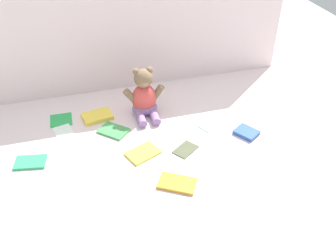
# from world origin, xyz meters

# --- Properties ---
(ground_plane) EXTENTS (3.20, 3.20, 0.00)m
(ground_plane) POSITION_xyz_m (0.00, 0.00, 0.00)
(ground_plane) COLOR silver
(backdrop_drape) EXTENTS (1.50, 0.03, 0.69)m
(backdrop_drape) POSITION_xyz_m (0.00, 0.43, 0.34)
(backdrop_drape) COLOR silver
(backdrop_drape) RESTS_ON ground_plane
(teddy_bear) EXTENTS (0.19, 0.17, 0.23)m
(teddy_bear) POSITION_xyz_m (-0.06, 0.16, 0.09)
(teddy_bear) COLOR #D84C47
(teddy_bear) RESTS_ON ground_plane
(book_case_0) EXTENTS (0.10, 0.15, 0.01)m
(book_case_0) POSITION_xyz_m (-0.43, 0.09, 0.00)
(book_case_0) COLOR white
(book_case_0) RESTS_ON ground_plane
(book_case_1) EXTENTS (0.10, 0.10, 0.01)m
(book_case_1) POSITION_xyz_m (-0.44, 0.21, 0.00)
(book_case_1) COLOR green
(book_case_1) RESTS_ON ground_plane
(book_case_2) EXTENTS (0.15, 0.11, 0.02)m
(book_case_2) POSITION_xyz_m (-0.28, 0.18, 0.01)
(book_case_2) COLOR yellow
(book_case_2) RESTS_ON ground_plane
(book_case_3) EXTENTS (0.12, 0.12, 0.02)m
(book_case_3) POSITION_xyz_m (0.33, -0.12, 0.01)
(book_case_3) COLOR #2B50A8
(book_case_3) RESTS_ON ground_plane
(book_case_4) EXTENTS (0.15, 0.13, 0.01)m
(book_case_4) POSITION_xyz_m (0.05, -0.05, 0.00)
(book_case_4) COLOR white
(book_case_4) RESTS_ON ground_plane
(book_case_5) EXTENTS (0.15, 0.15, 0.01)m
(book_case_5) POSITION_xyz_m (-0.22, 0.05, 0.01)
(book_case_5) COLOR #42934E
(book_case_5) RESTS_ON ground_plane
(book_case_6) EXTENTS (0.13, 0.11, 0.01)m
(book_case_6) POSITION_xyz_m (0.21, -0.02, 0.00)
(book_case_6) COLOR #89BED7
(book_case_6) RESTS_ON ground_plane
(book_case_7) EXTENTS (0.16, 0.14, 0.01)m
(book_case_7) POSITION_xyz_m (-0.05, -0.33, 0.01)
(book_case_7) COLOR orange
(book_case_7) RESTS_ON ground_plane
(book_case_8) EXTENTS (0.12, 0.11, 0.01)m
(book_case_8) POSITION_xyz_m (0.04, -0.15, 0.00)
(book_case_8) COLOR #52593F
(book_case_8) RESTS_ON ground_plane
(book_case_9) EXTENTS (0.13, 0.10, 0.01)m
(book_case_9) POSITION_xyz_m (-0.57, -0.06, 0.01)
(book_case_9) COLOR #31A568
(book_case_9) RESTS_ON ground_plane
(book_case_10) EXTENTS (0.15, 0.13, 0.01)m
(book_case_10) POSITION_xyz_m (-0.13, -0.13, 0.01)
(book_case_10) COLOR yellow
(book_case_10) RESTS_ON ground_plane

